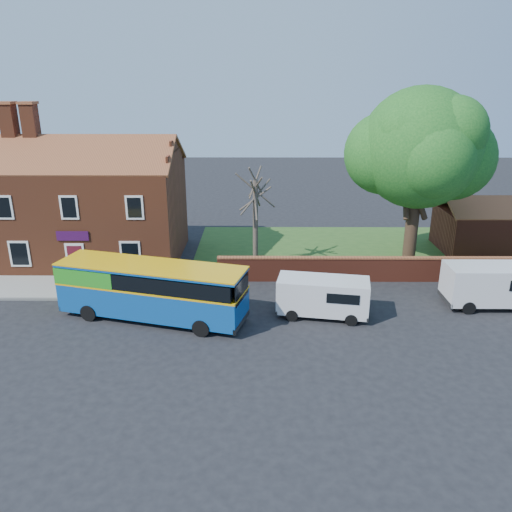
{
  "coord_description": "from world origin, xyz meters",
  "views": [
    {
      "loc": [
        4.57,
        -22.08,
        11.95
      ],
      "look_at": [
        4.42,
        5.0,
        2.36
      ],
      "focal_mm": 35.0,
      "sensor_mm": 36.0,
      "label": 1
    }
  ],
  "objects_px": {
    "van_near": "(323,296)",
    "large_tree": "(420,152)",
    "bus": "(146,288)",
    "van_far": "(496,284)"
  },
  "relations": [
    {
      "from": "bus",
      "to": "van_near",
      "type": "bearing_deg",
      "value": 17.01
    },
    {
      "from": "bus",
      "to": "van_far",
      "type": "relative_size",
      "value": 1.88
    },
    {
      "from": "van_near",
      "to": "large_tree",
      "type": "relative_size",
      "value": 0.43
    },
    {
      "from": "van_near",
      "to": "van_far",
      "type": "relative_size",
      "value": 0.93
    },
    {
      "from": "van_near",
      "to": "large_tree",
      "type": "height_order",
      "value": "large_tree"
    },
    {
      "from": "van_far",
      "to": "bus",
      "type": "bearing_deg",
      "value": -175.23
    },
    {
      "from": "van_near",
      "to": "van_far",
      "type": "xyz_separation_m",
      "value": [
        9.65,
        1.27,
        0.16
      ]
    },
    {
      "from": "van_near",
      "to": "van_far",
      "type": "distance_m",
      "value": 9.74
    },
    {
      "from": "bus",
      "to": "van_far",
      "type": "height_order",
      "value": "bus"
    },
    {
      "from": "bus",
      "to": "large_tree",
      "type": "xyz_separation_m",
      "value": [
        16.07,
        8.07,
        5.95
      ]
    }
  ]
}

